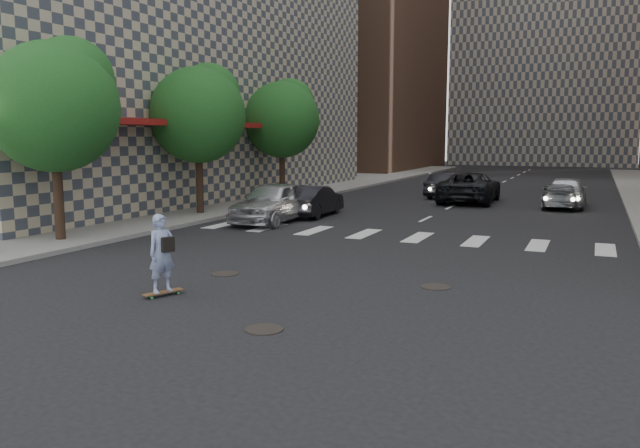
# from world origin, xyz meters

# --- Properties ---
(ground) EXTENTS (160.00, 160.00, 0.00)m
(ground) POSITION_xyz_m (0.00, 0.00, 0.00)
(ground) COLOR black
(ground) RESTS_ON ground
(sidewalk_left) EXTENTS (13.00, 80.00, 0.15)m
(sidewalk_left) POSITION_xyz_m (-14.50, 20.00, 0.07)
(sidewalk_left) COLOR gray
(sidewalk_left) RESTS_ON ground
(tree_a) EXTENTS (4.20, 4.20, 6.60)m
(tree_a) POSITION_xyz_m (-9.45, 3.14, 4.65)
(tree_a) COLOR #382619
(tree_a) RESTS_ON sidewalk_left
(tree_b) EXTENTS (4.20, 4.20, 6.60)m
(tree_b) POSITION_xyz_m (-9.45, 11.14, 4.65)
(tree_b) COLOR #382619
(tree_b) RESTS_ON sidewalk_left
(tree_c) EXTENTS (4.20, 4.20, 6.60)m
(tree_c) POSITION_xyz_m (-9.45, 19.14, 4.65)
(tree_c) COLOR #382619
(tree_c) RESTS_ON sidewalk_left
(manhole_a) EXTENTS (0.70, 0.70, 0.02)m
(manhole_a) POSITION_xyz_m (1.20, -2.50, 0.01)
(manhole_a) COLOR black
(manhole_a) RESTS_ON ground
(manhole_b) EXTENTS (0.70, 0.70, 0.02)m
(manhole_b) POSITION_xyz_m (-2.00, 1.20, 0.01)
(manhole_b) COLOR black
(manhole_b) RESTS_ON ground
(manhole_c) EXTENTS (0.70, 0.70, 0.02)m
(manhole_c) POSITION_xyz_m (3.30, 2.00, 0.01)
(manhole_c) COLOR black
(manhole_c) RESTS_ON ground
(skateboarder) EXTENTS (0.63, 0.93, 1.83)m
(skateboarder) POSITION_xyz_m (-2.03, -1.24, 0.96)
(skateboarder) COLOR brown
(skateboarder) RESTS_ON ground
(silver_sedan) EXTENTS (2.06, 4.96, 1.68)m
(silver_sedan) POSITION_xyz_m (-5.50, 10.41, 0.84)
(silver_sedan) COLOR silver
(silver_sedan) RESTS_ON ground
(traffic_car_a) EXTENTS (1.67, 4.24, 1.37)m
(traffic_car_a) POSITION_xyz_m (-4.84, 13.00, 0.69)
(traffic_car_a) COLOR black
(traffic_car_a) RESTS_ON ground
(traffic_car_b) EXTENTS (1.82, 4.40, 1.27)m
(traffic_car_b) POSITION_xyz_m (5.11, 20.90, 0.64)
(traffic_car_b) COLOR slate
(traffic_car_b) RESTS_ON ground
(traffic_car_c) EXTENTS (2.89, 6.00, 1.65)m
(traffic_car_c) POSITION_xyz_m (0.42, 21.83, 0.82)
(traffic_car_c) COLOR black
(traffic_car_c) RESTS_ON ground
(traffic_car_d) EXTENTS (1.90, 4.66, 1.58)m
(traffic_car_d) POSITION_xyz_m (5.30, 21.37, 0.79)
(traffic_car_d) COLOR silver
(traffic_car_d) RESTS_ON ground
(traffic_car_e) EXTENTS (2.08, 4.49, 1.42)m
(traffic_car_e) POSITION_xyz_m (-1.16, 24.00, 0.71)
(traffic_car_e) COLOR black
(traffic_car_e) RESTS_ON ground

